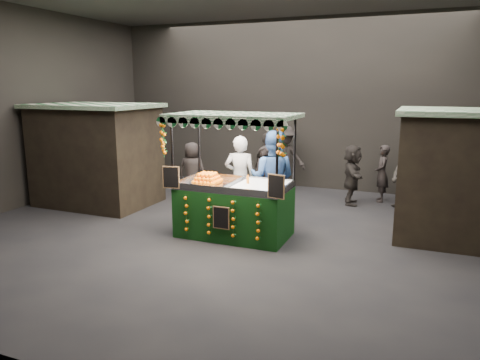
% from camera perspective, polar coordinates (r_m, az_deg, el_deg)
% --- Properties ---
extents(ground, '(12.00, 12.00, 0.00)m').
position_cam_1_polar(ground, '(9.47, -0.11, -6.93)').
color(ground, black).
rests_on(ground, ground).
extents(market_hall, '(12.10, 10.10, 5.05)m').
position_cam_1_polar(market_hall, '(8.97, -0.12, 13.97)').
color(market_hall, black).
rests_on(market_hall, ground).
extents(neighbour_stall_left, '(3.00, 2.20, 2.60)m').
position_cam_1_polar(neighbour_stall_left, '(12.27, -17.62, 3.13)').
color(neighbour_stall_left, black).
rests_on(neighbour_stall_left, ground).
extents(neighbour_stall_right, '(3.00, 2.20, 2.60)m').
position_cam_1_polar(neighbour_stall_right, '(9.99, 27.56, 0.45)').
color(neighbour_stall_right, black).
rests_on(neighbour_stall_right, ground).
extents(juice_stall, '(2.59, 1.53, 2.51)m').
position_cam_1_polar(juice_stall, '(9.18, -0.77, -2.46)').
color(juice_stall, black).
rests_on(juice_stall, ground).
extents(vendor_grey, '(0.80, 0.61, 1.96)m').
position_cam_1_polar(vendor_grey, '(10.26, 0.00, 0.20)').
color(vendor_grey, '#919397').
rests_on(vendor_grey, ground).
extents(vendor_blue, '(1.08, 0.87, 2.11)m').
position_cam_1_polar(vendor_blue, '(9.92, 4.11, 0.22)').
color(vendor_blue, navy).
rests_on(vendor_blue, ground).
extents(shopper_0, '(0.64, 0.49, 1.57)m').
position_cam_1_polar(shopper_0, '(11.41, 3.04, 0.38)').
color(shopper_0, '#292221').
rests_on(shopper_0, ground).
extents(shopper_1, '(1.02, 1.02, 1.67)m').
position_cam_1_polar(shopper_1, '(11.79, 20.28, 0.26)').
color(shopper_1, '#2D2824').
rests_on(shopper_1, ground).
extents(shopper_2, '(1.15, 1.05, 1.89)m').
position_cam_1_polar(shopper_2, '(11.69, 3.52, 1.44)').
color(shopper_2, '#2D2825').
rests_on(shopper_2, ground).
extents(shopper_3, '(1.43, 1.27, 1.92)m').
position_cam_1_polar(shopper_3, '(13.26, 5.65, 2.72)').
color(shopper_3, '#2A2422').
rests_on(shopper_3, ground).
extents(shopper_4, '(0.83, 0.61, 1.56)m').
position_cam_1_polar(shopper_4, '(12.30, -6.08, 1.16)').
color(shopper_4, '#2D2625').
rests_on(shopper_4, ground).
extents(shopper_5, '(0.71, 1.50, 1.56)m').
position_cam_1_polar(shopper_5, '(12.05, 14.00, 0.64)').
color(shopper_5, '#2A2622').
rests_on(shopper_5, ground).
extents(shopper_6, '(0.45, 0.61, 1.52)m').
position_cam_1_polar(shopper_6, '(12.54, 17.50, 0.78)').
color(shopper_6, '#292322').
rests_on(shopper_6, ground).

